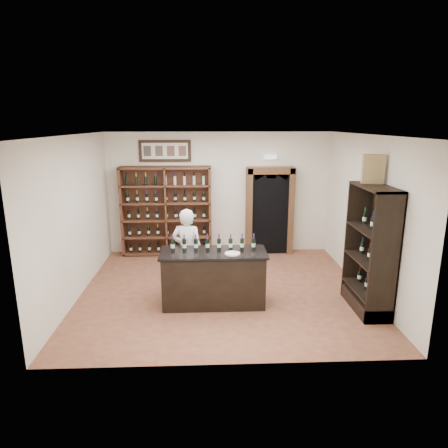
{
  "coord_description": "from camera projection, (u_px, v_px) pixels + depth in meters",
  "views": [
    {
      "loc": [
        -0.31,
        -7.31,
        3.22
      ],
      "look_at": [
        0.03,
        0.3,
        1.27
      ],
      "focal_mm": 32.0,
      "sensor_mm": 36.0,
      "label": 1
    }
  ],
  "objects": [
    {
      "name": "wall_left",
      "position": [
        75.0,
        218.0,
        7.4
      ],
      "size": [
        0.04,
        5.0,
        3.0
      ],
      "primitive_type": "cube",
      "color": "white",
      "rests_on": "ground"
    },
    {
      "name": "counter_bottle_5",
      "position": [
        231.0,
        244.0,
        7.11
      ],
      "size": [
        0.07,
        0.07,
        0.3
      ],
      "color": "black",
      "rests_on": "tasting_counter"
    },
    {
      "name": "counter_bottle_0",
      "position": [
        173.0,
        245.0,
        7.07
      ],
      "size": [
        0.07,
        0.07,
        0.3
      ],
      "color": "black",
      "rests_on": "tasting_counter"
    },
    {
      "name": "wall_back",
      "position": [
        219.0,
        193.0,
        9.93
      ],
      "size": [
        5.5,
        0.04,
        3.0
      ],
      "primitive_type": "cube",
      "color": "white",
      "rests_on": "ground"
    },
    {
      "name": "counter_bottle_4",
      "position": [
        219.0,
        244.0,
        7.1
      ],
      "size": [
        0.07,
        0.07,
        0.3
      ],
      "color": "black",
      "rests_on": "tasting_counter"
    },
    {
      "name": "plate",
      "position": [
        232.0,
        254.0,
        6.9
      ],
      "size": [
        0.27,
        0.27,
        0.02
      ],
      "primitive_type": "cylinder",
      "color": "silver",
      "rests_on": "tasting_counter"
    },
    {
      "name": "counter_bottle_1",
      "position": [
        184.0,
        245.0,
        7.08
      ],
      "size": [
        0.07,
        0.07,
        0.3
      ],
      "color": "black",
      "rests_on": "tasting_counter"
    },
    {
      "name": "ceiling",
      "position": [
        223.0,
        135.0,
        7.14
      ],
      "size": [
        5.5,
        5.5,
        0.0
      ],
      "primitive_type": "plane",
      "rotation": [
        3.14,
        0.0,
        0.0
      ],
      "color": "white",
      "rests_on": "wall_back"
    },
    {
      "name": "tasting_counter",
      "position": [
        214.0,
        278.0,
        7.17
      ],
      "size": [
        1.88,
        0.78,
        1.0
      ],
      "color": "black",
      "rests_on": "ground"
    },
    {
      "name": "wall_right",
      "position": [
        367.0,
        215.0,
        7.63
      ],
      "size": [
        0.04,
        5.0,
        3.0
      ],
      "primitive_type": "cube",
      "color": "white",
      "rests_on": "ground"
    },
    {
      "name": "counter_bottle_7",
      "position": [
        254.0,
        244.0,
        7.13
      ],
      "size": [
        0.07,
        0.07,
        0.3
      ],
      "color": "black",
      "rests_on": "tasting_counter"
    },
    {
      "name": "wine_shelf",
      "position": [
        167.0,
        211.0,
        9.82
      ],
      "size": [
        2.2,
        0.38,
        2.2
      ],
      "color": "#54311C",
      "rests_on": "ground"
    },
    {
      "name": "shopkeeper",
      "position": [
        187.0,
        251.0,
        7.67
      ],
      "size": [
        0.66,
        0.5,
        1.65
      ],
      "primitive_type": "imported",
      "rotation": [
        0.0,
        0.0,
        2.96
      ],
      "color": "white",
      "rests_on": "ground"
    },
    {
      "name": "arched_doorway",
      "position": [
        270.0,
        209.0,
        9.91
      ],
      "size": [
        1.17,
        0.35,
        2.17
      ],
      "color": "black",
      "rests_on": "ground"
    },
    {
      "name": "counter_bottle_2",
      "position": [
        196.0,
        245.0,
        7.08
      ],
      "size": [
        0.07,
        0.07,
        0.3
      ],
      "color": "black",
      "rests_on": "tasting_counter"
    },
    {
      "name": "floor",
      "position": [
        223.0,
        290.0,
        7.89
      ],
      "size": [
        5.5,
        5.5,
        0.0
      ],
      "primitive_type": "plane",
      "color": "#8F5939",
      "rests_on": "ground"
    },
    {
      "name": "framed_picture",
      "position": [
        165.0,
        151.0,
        9.59
      ],
      "size": [
        1.25,
        0.04,
        0.52
      ],
      "primitive_type": "cube",
      "color": "black",
      "rests_on": "wall_back"
    },
    {
      "name": "side_cabinet",
      "position": [
        370.0,
        268.0,
        6.93
      ],
      "size": [
        0.48,
        1.2,
        2.2
      ],
      "color": "black",
      "rests_on": "ground"
    },
    {
      "name": "wine_crate",
      "position": [
        373.0,
        169.0,
        6.78
      ],
      "size": [
        0.37,
        0.21,
        0.5
      ],
      "primitive_type": "cube",
      "rotation": [
        0.0,
        0.0,
        -0.21
      ],
      "color": "#A28955",
      "rests_on": "side_cabinet"
    },
    {
      "name": "emergency_light",
      "position": [
        270.0,
        157.0,
        9.69
      ],
      "size": [
        0.3,
        0.1,
        0.1
      ],
      "primitive_type": "cube",
      "color": "white",
      "rests_on": "wall_back"
    },
    {
      "name": "counter_bottle_3",
      "position": [
        208.0,
        245.0,
        7.09
      ],
      "size": [
        0.07,
        0.07,
        0.3
      ],
      "color": "black",
      "rests_on": "tasting_counter"
    },
    {
      "name": "counter_bottle_6",
      "position": [
        242.0,
        244.0,
        7.12
      ],
      "size": [
        0.07,
        0.07,
        0.3
      ],
      "color": "black",
      "rests_on": "tasting_counter"
    }
  ]
}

